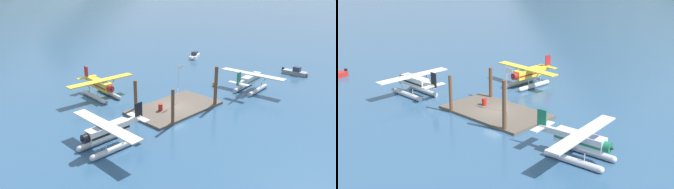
% 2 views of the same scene
% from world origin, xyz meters
% --- Properties ---
extents(ground_plane, '(1200.00, 1200.00, 0.00)m').
position_xyz_m(ground_plane, '(0.00, 0.00, 0.00)').
color(ground_plane, '#2D5175').
extents(dock_platform, '(12.42, 7.08, 0.30)m').
position_xyz_m(dock_platform, '(0.00, 0.00, 0.15)').
color(dock_platform, brown).
rests_on(dock_platform, ground).
extents(piling_near_left, '(0.40, 0.40, 4.56)m').
position_xyz_m(piling_near_left, '(-3.96, -3.45, 2.28)').
color(piling_near_left, brown).
rests_on(piling_near_left, ground).
extents(piling_near_right, '(0.47, 0.47, 5.65)m').
position_xyz_m(piling_near_right, '(4.62, -3.31, 2.83)').
color(piling_near_right, brown).
rests_on(piling_near_right, ground).
extents(piling_far_left, '(0.46, 0.46, 4.17)m').
position_xyz_m(piling_far_left, '(-4.10, 3.28, 2.09)').
color(piling_far_left, brown).
rests_on(piling_far_left, ground).
extents(flagpole, '(0.95, 0.10, 5.55)m').
position_xyz_m(flagpole, '(1.39, 0.59, 3.79)').
color(flagpole, silver).
rests_on(flagpole, dock_platform).
extents(fuel_drum, '(0.62, 0.62, 0.88)m').
position_xyz_m(fuel_drum, '(-2.30, 0.39, 0.74)').
color(fuel_drum, '#AD1E19').
rests_on(fuel_drum, dock_platform).
extents(mooring_buoy, '(0.76, 0.76, 0.76)m').
position_xyz_m(mooring_buoy, '(11.68, 2.08, 0.38)').
color(mooring_buoy, orange).
rests_on(mooring_buoy, ground).
extents(seaplane_yellow_bow_left, '(10.47, 7.97, 3.84)m').
position_xyz_m(seaplane_yellow_bow_left, '(-4.38, 10.98, 1.58)').
color(seaplane_yellow_bow_left, '#B7BABF').
rests_on(seaplane_yellow_bow_left, ground).
extents(seaplane_silver_stbd_aft, '(7.97, 10.48, 3.84)m').
position_xyz_m(seaplane_silver_stbd_aft, '(13.98, -3.23, 1.58)').
color(seaplane_silver_stbd_aft, '#B7BABF').
rests_on(seaplane_silver_stbd_aft, ground).
extents(seaplane_cream_port_aft, '(7.98, 10.41, 3.84)m').
position_xyz_m(seaplane_cream_port_aft, '(-12.62, -2.45, 1.58)').
color(seaplane_cream_port_aft, '#B7BABF').
rests_on(seaplane_cream_port_aft, ground).
extents(boat_grey_open_se, '(1.74, 4.89, 1.50)m').
position_xyz_m(boat_grey_open_se, '(27.56, -4.40, 0.49)').
color(boat_grey_open_se, gray).
rests_on(boat_grey_open_se, ground).
extents(boat_white_open_east, '(4.51, 3.19, 1.50)m').
position_xyz_m(boat_white_open_east, '(24.45, 17.30, 0.49)').
color(boat_white_open_east, silver).
rests_on(boat_white_open_east, ground).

